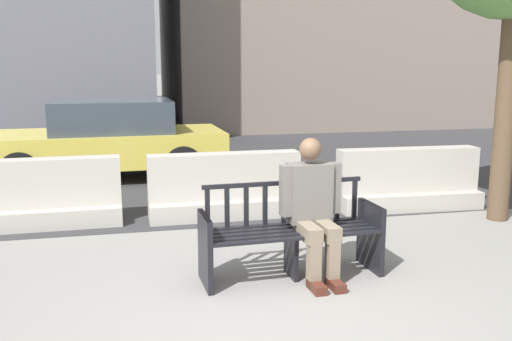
{
  "coord_description": "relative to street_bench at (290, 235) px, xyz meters",
  "views": [
    {
      "loc": [
        -1.04,
        -4.02,
        1.99
      ],
      "look_at": [
        0.42,
        2.42,
        0.75
      ],
      "focal_mm": 40.0,
      "sensor_mm": 36.0,
      "label": 1
    }
  ],
  "objects": [
    {
      "name": "seated_person",
      "position": [
        0.2,
        -0.05,
        0.29
      ],
      "size": [
        0.58,
        0.74,
        1.31
      ],
      "color": "#66605B",
      "rests_on": "ground"
    },
    {
      "name": "jersey_barrier_left",
      "position": [
        -2.57,
        2.34,
        -0.06
      ],
      "size": [
        2.02,
        0.73,
        0.84
      ],
      "color": "#ADA89E",
      "rests_on": "ground"
    },
    {
      "name": "street_bench",
      "position": [
        0.0,
        0.0,
        0.0
      ],
      "size": [
        1.71,
        0.6,
        0.88
      ],
      "color": "black",
      "rests_on": "ground"
    },
    {
      "name": "jersey_barrier_right",
      "position": [
        2.32,
        2.16,
        -0.06
      ],
      "size": [
        2.02,
        0.74,
        0.84
      ],
      "color": "#ADA89E",
      "rests_on": "ground"
    },
    {
      "name": "car_taxi_near",
      "position": [
        -1.83,
        5.27,
        0.28
      ],
      "size": [
        4.19,
        1.96,
        1.37
      ],
      "color": "#DBC64C",
      "rests_on": "ground"
    },
    {
      "name": "ground_plane",
      "position": [
        -0.42,
        -0.95,
        -0.4
      ],
      "size": [
        200.0,
        200.0,
        0.0
      ],
      "primitive_type": "plane",
      "color": "gray"
    },
    {
      "name": "jersey_barrier_centre",
      "position": [
        -0.24,
        2.29,
        -0.06
      ],
      "size": [
        2.0,
        0.69,
        0.84
      ],
      "color": "#ADA89E",
      "rests_on": "ground"
    },
    {
      "name": "street_asphalt",
      "position": [
        -0.42,
        7.75,
        -0.39
      ],
      "size": [
        120.0,
        12.0,
        0.01
      ],
      "primitive_type": "cube",
      "color": "#333335",
      "rests_on": "ground"
    }
  ]
}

